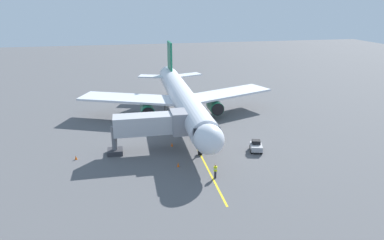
{
  "coord_description": "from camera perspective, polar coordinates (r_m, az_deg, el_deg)",
  "views": [
    {
      "loc": [
        10.61,
        54.96,
        19.36
      ],
      "look_at": [
        1.05,
        8.7,
        3.0
      ],
      "focal_mm": 32.48,
      "sensor_mm": 36.0,
      "label": 1
    }
  ],
  "objects": [
    {
      "name": "tug_near_nose",
      "position": [
        47.66,
        10.48,
        -4.28
      ],
      "size": [
        2.08,
        2.62,
        1.5
      ],
      "color": "#9E9EA3",
      "rests_on": "ground"
    },
    {
      "name": "jet_bridge",
      "position": [
        46.23,
        -5.83,
        -0.72
      ],
      "size": [
        11.42,
        3.23,
        5.4
      ],
      "color": "#B7B7BC",
      "rests_on": "ground"
    },
    {
      "name": "apron_lead_in_line",
      "position": [
        52.88,
        -0.34,
        -2.37
      ],
      "size": [
        0.7,
        40.0,
        0.01
      ],
      "primitive_type": "cube",
      "rotation": [
        0.0,
        0.0,
        -0.01
      ],
      "color": "yellow",
      "rests_on": "ground"
    },
    {
      "name": "airplane",
      "position": [
        57.47,
        -1.58,
        3.6
      ],
      "size": [
        34.8,
        40.24,
        11.5
      ],
      "color": "silver",
      "rests_on": "ground"
    },
    {
      "name": "safety_cone_nose_right",
      "position": [
        42.91,
        -2.29,
        -7.32
      ],
      "size": [
        0.32,
        0.32,
        0.55
      ],
      "primitive_type": "cone",
      "color": "#F2590F",
      "rests_on": "ground"
    },
    {
      "name": "ground_crew_marshaller",
      "position": [
        40.13,
        3.85,
        -8.35
      ],
      "size": [
        0.47,
        0.39,
        1.71
      ],
      "color": "#23232D",
      "rests_on": "ground"
    },
    {
      "name": "safety_cone_wing_port",
      "position": [
        47.08,
        -18.53,
        -5.87
      ],
      "size": [
        0.32,
        0.32,
        0.55
      ],
      "primitive_type": "cone",
      "color": "#F2590F",
      "rests_on": "ground"
    },
    {
      "name": "ground_plane",
      "position": [
        59.23,
        -0.71,
        0.02
      ],
      "size": [
        220.0,
        220.0,
        0.0
      ],
      "primitive_type": "plane",
      "color": "#565659"
    },
    {
      "name": "safety_cone_nose_left",
      "position": [
        48.67,
        -3.31,
        -4.02
      ],
      "size": [
        0.32,
        0.32,
        0.55
      ],
      "primitive_type": "cone",
      "color": "#F2590F",
      "rests_on": "ground"
    }
  ]
}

